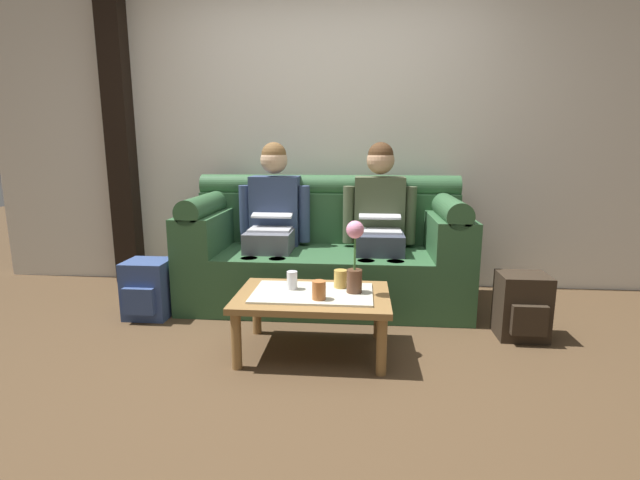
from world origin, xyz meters
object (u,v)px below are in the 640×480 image
at_px(person_right, 380,218).
at_px(backpack_right, 522,307).
at_px(flower_vase, 355,256).
at_px(coffee_table, 313,301).
at_px(backpack_left, 148,289).
at_px(cup_near_left, 319,290).
at_px(person_left, 273,217).
at_px(couch, 326,254).
at_px(cup_far_center, 292,280).
at_px(cup_near_right, 340,279).

height_order(person_right, backpack_right, person_right).
bearing_deg(flower_vase, coffee_table, -176.04).
bearing_deg(backpack_left, cup_near_left, -25.41).
height_order(backpack_left, backpack_right, backpack_right).
relative_size(person_left, coffee_table, 1.39).
distance_m(backpack_left, backpack_right, 2.50).
height_order(couch, backpack_right, couch).
bearing_deg(coffee_table, cup_far_center, 160.24).
xyz_separation_m(flower_vase, backpack_right, (1.05, 0.31, -0.38)).
relative_size(flower_vase, cup_far_center, 3.89).
distance_m(couch, person_left, 0.50).
distance_m(coffee_table, cup_near_left, 0.17).
bearing_deg(person_left, person_right, -0.00).
bearing_deg(cup_near_left, backpack_left, 154.59).
relative_size(person_left, flower_vase, 2.95).
distance_m(person_right, coffee_table, 1.09).
xyz_separation_m(person_left, person_right, (0.82, -0.00, 0.00)).
xyz_separation_m(coffee_table, cup_near_right, (0.15, 0.11, 0.11)).
distance_m(person_left, backpack_left, 1.04).
height_order(coffee_table, flower_vase, flower_vase).
bearing_deg(person_left, cup_near_right, -56.31).
xyz_separation_m(couch, backpack_right, (1.28, -0.62, -0.17)).
relative_size(coffee_table, cup_near_left, 8.49).
bearing_deg(backpack_left, couch, 21.47).
distance_m(flower_vase, cup_near_right, 0.20).
xyz_separation_m(coffee_table, backpack_right, (1.28, 0.33, -0.11)).
height_order(flower_vase, backpack_left, flower_vase).
bearing_deg(couch, flower_vase, -75.79).
bearing_deg(backpack_left, cup_near_right, -15.10).
xyz_separation_m(person_right, backpack_right, (0.88, -0.62, -0.46)).
xyz_separation_m(person_left, coffee_table, (0.41, -0.95, -0.35)).
height_order(cup_far_center, backpack_right, cup_far_center).
bearing_deg(flower_vase, backpack_right, 16.70).
height_order(cup_near_left, backpack_right, cup_near_left).
bearing_deg(couch, coffee_table, -90.00).
distance_m(cup_near_right, cup_far_center, 0.29).
relative_size(cup_near_right, backpack_right, 0.26).
relative_size(person_right, cup_near_right, 11.63).
height_order(couch, cup_near_left, couch).
xyz_separation_m(person_right, cup_near_right, (-0.25, -0.84, -0.24)).
bearing_deg(backpack_right, cup_far_center, -168.55).
bearing_deg(person_left, coffee_table, -66.74).
relative_size(flower_vase, backpack_left, 1.02).
bearing_deg(flower_vase, person_right, 79.60).
distance_m(person_right, backpack_right, 1.17).
bearing_deg(coffee_table, flower_vase, 3.96).
bearing_deg(couch, person_left, -179.58).
bearing_deg(person_right, flower_vase, -100.40).
bearing_deg(couch, cup_far_center, -97.88).
bearing_deg(flower_vase, cup_far_center, 175.48).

